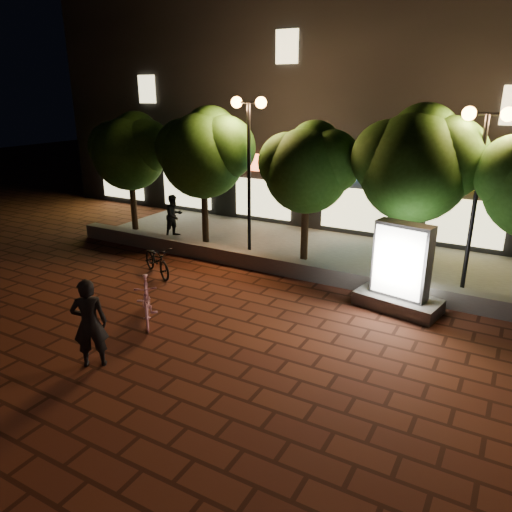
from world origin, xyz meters
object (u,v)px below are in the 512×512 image
Objects in this scene: tree_right at (418,161)px; street_lamp_left at (249,136)px; street_lamp_right at (482,153)px; ad_kiosk at (400,275)px; scooter_parked at (157,260)px; scooter_pink at (147,300)px; pedestrian at (174,216)px; tree_mid at (309,165)px; rider at (90,323)px; tree_far_left at (131,149)px; tree_left at (205,150)px.

street_lamp_left is at bearing -177.19° from tree_right.
tree_right reaches higher than street_lamp_right.
scooter_parked is (-7.12, -1.18, -0.46)m from ad_kiosk.
scooter_pink is 7.17m from pedestrian.
scooter_parked is (-3.51, -3.45, -2.74)m from tree_mid.
rider is at bearing -126.30° from scooter_parked.
street_lamp_left is 4.67m from pedestrian.
tree_far_left reaches higher than scooter_pink.
tree_mid is 2.47× the size of scooter_parked.
tree_far_left is 5.98m from scooter_parked.
street_lamp_left is at bearing 180.00° from street_lamp_right.
tree_left is 2.68× the size of scooter_parked.
ad_kiosk is 1.25× the size of scooter_pink.
tree_left is at bearing -111.77° from rider.
tree_mid is at bearing 33.48° from scooter_pink.
street_lamp_right is (7.00, 0.00, -0.13)m from street_lamp_left.
tree_far_left reaches higher than tree_mid.
tree_left is 2.05m from street_lamp_left.
pedestrian is (-3.46, 0.21, -3.13)m from street_lamp_left.
tree_right is 5.38m from street_lamp_left.
street_lamp_left is (-2.05, -0.26, 0.81)m from tree_mid.
tree_far_left is 1.99× the size of ad_kiosk.
tree_mid is 0.89× the size of tree_right.
scooter_parked is 3.97m from pedestrian.
tree_right is at bearing 2.81° from street_lamp_left.
scooter_pink is at bearing -136.97° from pedestrian.
scooter_pink is 2.17m from rider.
tree_mid is 2.77× the size of pedestrian.
street_lamp_left is 7.00m from street_lamp_right.
tree_far_left is 0.95× the size of tree_left.
tree_left is 0.97× the size of tree_right.
tree_right is at bearing -35.29° from scooter_parked.
ad_kiosk is 7.23m from scooter_parked.
rider reaches higher than scooter_parked.
tree_far_left is 7.50m from tree_mid.
street_lamp_right is 2.59× the size of rider.
pedestrian is at bearing -1.49° from tree_far_left.
tree_right reaches higher than rider.
street_lamp_right is (12.45, -0.26, 0.60)m from tree_far_left.
tree_right reaches higher than pedestrian.
street_lamp_left is 6.77m from scooter_pink.
street_lamp_right is (1.64, -0.26, 0.33)m from tree_right.
tree_far_left is 10.55m from rider.
scooter_parked is at bearing -114.54° from street_lamp_left.
tree_mid reaches higher than rider.
tree_left is at bearing 69.88° from scooter_pink.
street_lamp_left is 3.18× the size of pedestrian.
scooter_pink is at bearing -138.57° from street_lamp_right.
tree_mid is at bearing 176.96° from street_lamp_right.
scooter_pink is (-1.61, -6.05, -2.66)m from tree_mid.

